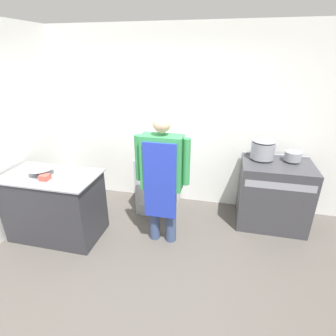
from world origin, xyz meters
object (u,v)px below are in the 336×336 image
object	(u,v)px
sauce_pot	(293,156)
person_cook	(162,174)
plastic_tub	(45,177)
stove	(273,194)
stock_pot	(263,149)
fridge_unit	(159,182)
mixing_bowl	(41,172)

from	to	relation	value
sauce_pot	person_cook	bearing A→B (deg)	-152.54
plastic_tub	sauce_pot	size ratio (longest dim) A/B	0.49
stove	person_cook	bearing A→B (deg)	-153.24
stock_pot	sauce_pot	distance (m)	0.40
person_cook	plastic_tub	xyz separation A→B (m)	(-1.38, -0.33, -0.04)
fridge_unit	person_cook	world-z (taller)	person_cook
plastic_tub	sauce_pot	distance (m)	3.22
mixing_bowl	stove	bearing A→B (deg)	17.58
stove	fridge_unit	world-z (taller)	stove
fridge_unit	plastic_tub	world-z (taller)	plastic_tub
mixing_bowl	stock_pot	bearing A→B (deg)	21.04
stove	stock_pot	world-z (taller)	stock_pot
stove	sauce_pot	xyz separation A→B (m)	(0.19, 0.12, 0.55)
mixing_bowl	stock_pot	world-z (taller)	stock_pot
plastic_tub	stock_pot	size ratio (longest dim) A/B	0.34
fridge_unit	stock_pot	world-z (taller)	stock_pot
stove	fridge_unit	size ratio (longest dim) A/B	1.07
mixing_bowl	plastic_tub	bearing A→B (deg)	-40.33
fridge_unit	sauce_pot	distance (m)	1.96
person_cook	fridge_unit	bearing A→B (deg)	108.05
fridge_unit	person_cook	size ratio (longest dim) A/B	0.53
fridge_unit	mixing_bowl	bearing A→B (deg)	-142.00
person_cook	plastic_tub	size ratio (longest dim) A/B	15.77
fridge_unit	stock_pot	bearing A→B (deg)	2.54
person_cook	mixing_bowl	size ratio (longest dim) A/B	5.57
fridge_unit	stock_pot	size ratio (longest dim) A/B	2.83
plastic_tub	sauce_pot	world-z (taller)	sauce_pot
stove	stock_pot	size ratio (longest dim) A/B	3.01
fridge_unit	mixing_bowl	world-z (taller)	mixing_bowl
plastic_tub	stock_pot	distance (m)	2.86
stove	sauce_pot	distance (m)	0.59
stock_pot	sauce_pot	size ratio (longest dim) A/B	1.46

